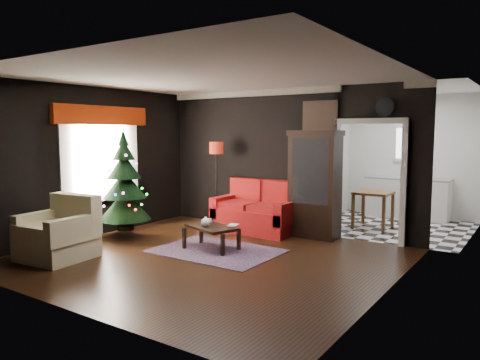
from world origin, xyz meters
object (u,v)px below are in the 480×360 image
Objects in this scene: kitchen_table at (373,210)px; christmas_tree at (124,182)px; coffee_table at (211,237)px; teapot at (206,222)px; floor_lamp at (217,186)px; loveseat at (256,207)px; curio_cabinet at (315,187)px; armchair at (57,230)px; wall_clock at (385,107)px.

christmas_tree is at bearing -135.47° from kitchen_table.
coffee_table is 0.30m from teapot.
floor_lamp is 1.03× the size of christmas_tree.
loveseat is at bearing 93.05° from teapot.
floor_lamp is at bearing 68.50° from christmas_tree.
teapot is at bearing -118.82° from curio_cabinet.
curio_cabinet is 2.21m from coffee_table.
armchair is 2.32m from teapot.
teapot is at bearing -86.95° from loveseat.
wall_clock is at bearing 41.79° from coffee_table.
coffee_table is at bearing -117.38° from kitchen_table.
christmas_tree is at bearing -133.50° from loveseat.
floor_lamp is 2.13× the size of coffee_table.
curio_cabinet reaches higher than kitchen_table.
teapot is (1.81, 0.10, -0.57)m from christmas_tree.
coffee_table is 1.16× the size of kitchen_table.
christmas_tree reaches higher than armchair.
floor_lamp is at bearing 121.80° from teapot.
wall_clock is (1.20, 0.18, 1.43)m from curio_cabinet.
wall_clock reaches higher than christmas_tree.
kitchen_table is (0.65, 1.43, -0.57)m from curio_cabinet.
wall_clock reaches higher than floor_lamp.
coffee_table is 2.72× the size of wall_clock.
curio_cabinet is 3.51m from christmas_tree.
curio_cabinet is 1.88m from wall_clock.
curio_cabinet is 1.06× the size of christmas_tree.
floor_lamp reaches higher than loveseat.
christmas_tree is at bearing -151.49° from wall_clock.
loveseat is 1.04m from floor_lamp.
kitchen_table is (3.52, 3.46, -0.68)m from christmas_tree.
floor_lamp is at bearing 76.40° from armchair.
curio_cabinet is at bearing 10.83° from loveseat.
floor_lamp is at bearing 124.26° from coffee_table.
christmas_tree is 2.39× the size of kitchen_table.
curio_cabinet reaches higher than coffee_table.
armchair is 2.43m from coffee_table.
curio_cabinet is at bearing 48.61° from armchair.
coffee_table is at bearing 42.48° from armchair.
coffee_table is 5.09× the size of teapot.
armchair is at bearing -135.81° from wall_clock.
teapot is (-1.06, -1.93, -0.47)m from curio_cabinet.
coffee_table is 3.66m from kitchen_table.
wall_clock reaches higher than curio_cabinet.
wall_clock reaches higher than armchair.
coffee_table is at bearing -55.74° from floor_lamp.
kitchen_table is at bearing 44.53° from christmas_tree.
armchair is at bearing -126.71° from curio_cabinet.
wall_clock is (3.87, 3.77, 1.92)m from armchair.
loveseat is 9.95× the size of teapot.
wall_clock reaches higher than loveseat.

